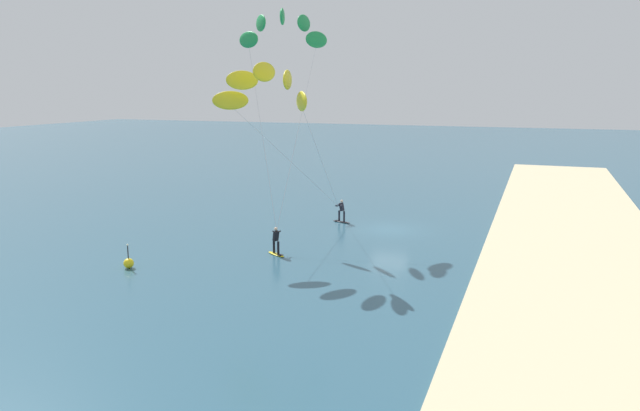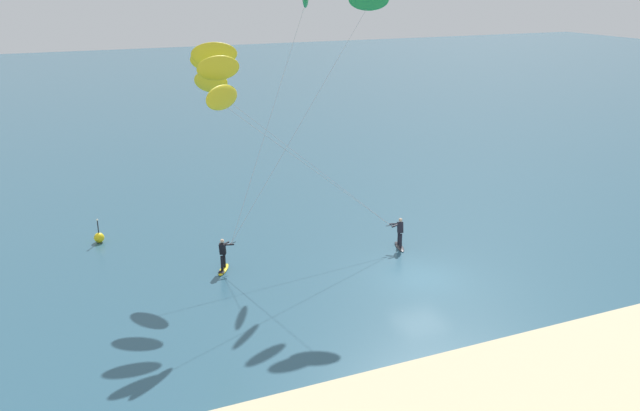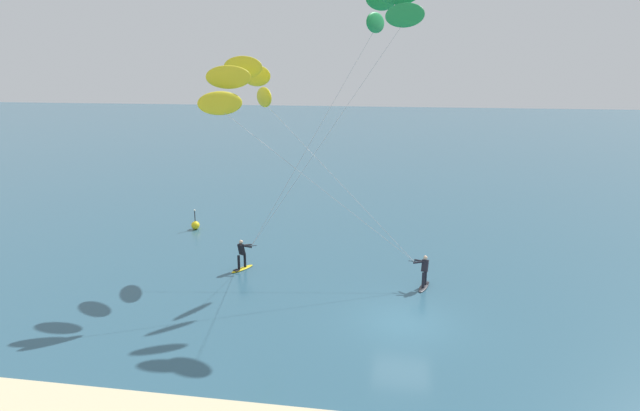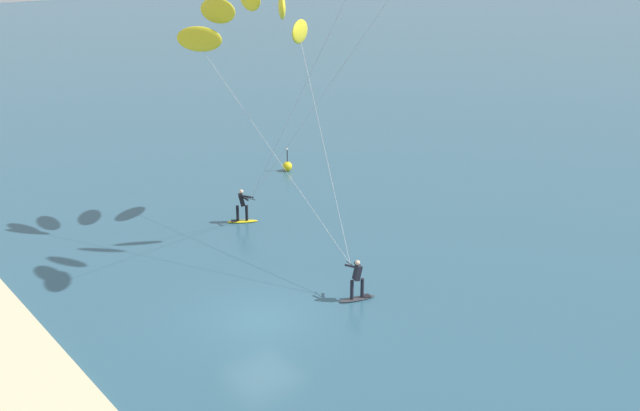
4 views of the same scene
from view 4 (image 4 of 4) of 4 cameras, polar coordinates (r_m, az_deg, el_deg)
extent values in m
plane|color=#2D566B|center=(29.05, -4.40, -8.36)|extent=(240.00, 240.00, 0.00)
ellipsoid|color=yellow|center=(37.95, -5.73, -1.16)|extent=(1.07, 1.48, 0.08)
cube|color=black|center=(37.92, -6.36, -1.12)|extent=(0.39, 0.39, 0.02)
cylinder|color=black|center=(37.80, -5.42, -0.54)|extent=(0.14, 0.14, 0.78)
cylinder|color=black|center=(37.79, -6.09, -0.57)|extent=(0.14, 0.14, 0.78)
cube|color=black|center=(37.55, -5.79, 0.42)|extent=(0.42, 0.43, 0.63)
sphere|color=beige|center=(37.41, -5.81, 1.03)|extent=(0.20, 0.20, 0.20)
cylinder|color=black|center=(37.18, -5.13, 0.49)|extent=(0.53, 0.22, 0.03)
cylinder|color=black|center=(37.41, -5.36, 0.65)|extent=(0.51, 0.47, 0.15)
cylinder|color=black|center=(37.25, -5.57, 0.56)|extent=(0.60, 0.11, 0.15)
cylinder|color=#B2B2B7|center=(32.65, -1.50, 8.08)|extent=(7.65, 0.35, 11.33)
cylinder|color=#B2B2B7|center=(34.56, 0.64, 8.79)|extent=(6.08, 4.69, 11.33)
ellipsoid|color=#333338|center=(30.38, 2.73, -6.86)|extent=(0.76, 1.54, 0.08)
cube|color=black|center=(30.51, 3.44, -6.64)|extent=(0.35, 0.35, 0.02)
cylinder|color=black|center=(30.10, 2.36, -6.21)|extent=(0.14, 0.14, 0.78)
cylinder|color=black|center=(30.27, 3.13, -6.07)|extent=(0.14, 0.14, 0.78)
cube|color=black|center=(29.88, 2.77, -4.96)|extent=(0.38, 0.39, 0.63)
sphere|color=beige|center=(29.70, 2.78, -4.23)|extent=(0.20, 0.20, 0.20)
cylinder|color=black|center=(30.24, 2.23, -4.31)|extent=(0.55, 0.12, 0.03)
cylinder|color=black|center=(29.96, 2.32, -4.49)|extent=(0.61, 0.22, 0.15)
cylinder|color=black|center=(30.07, 2.68, -4.41)|extent=(0.56, 0.39, 0.15)
ellipsoid|color=yellow|center=(36.84, -1.49, 12.68)|extent=(1.51, 1.93, 1.10)
ellipsoid|color=yellow|center=(36.30, -2.83, 14.40)|extent=(1.99, 1.41, 1.10)
ellipsoid|color=yellow|center=(35.07, -7.55, 14.03)|extent=(2.16, 0.80, 1.10)
ellipsoid|color=yellow|center=(34.90, -8.88, 12.01)|extent=(1.93, 1.51, 1.10)
cylinder|color=#B2B2B7|center=(33.20, 0.21, 4.78)|extent=(8.46, 3.93, 7.38)
cylinder|color=#B2B2B7|center=(32.14, -3.67, 4.20)|extent=(9.27, 0.97, 7.38)
sphere|color=yellow|center=(45.34, -2.42, 2.90)|extent=(0.56, 0.56, 0.56)
cylinder|color=#262628|center=(45.16, -2.43, 3.66)|extent=(0.06, 0.06, 0.70)
sphere|color=#F2F2CC|center=(45.04, -2.43, 4.16)|extent=(0.12, 0.12, 0.12)
camera|label=1|loc=(61.04, -34.70, 12.94)|focal=33.22mm
camera|label=2|loc=(40.13, -57.31, 11.39)|focal=38.38mm
camera|label=3|loc=(23.05, -55.22, 3.49)|focal=29.58mm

